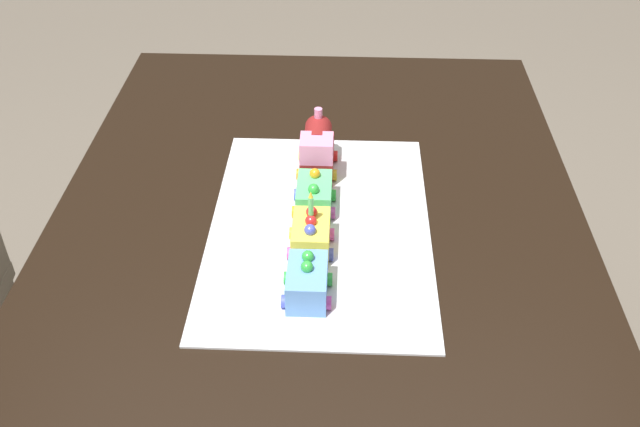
{
  "coord_description": "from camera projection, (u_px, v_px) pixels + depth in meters",
  "views": [
    {
      "loc": [
        1.05,
        0.05,
        1.57
      ],
      "look_at": [
        0.02,
        0.01,
        0.77
      ],
      "focal_mm": 40.57,
      "sensor_mm": 36.0,
      "label": 1
    }
  ],
  "objects": [
    {
      "name": "dining_table",
      "position": [
        318.0,
        264.0,
        1.41
      ],
      "size": [
        1.4,
        1.0,
        0.74
      ],
      "color": "black",
      "rests_on": "ground"
    },
    {
      "name": "cake_board",
      "position": [
        320.0,
        227.0,
        1.32
      ],
      "size": [
        0.6,
        0.4,
        0.0
      ],
      "primitive_type": "cube",
      "color": "silver",
      "rests_on": "dining_table"
    },
    {
      "name": "cake_locomotive",
      "position": [
        317.0,
        150.0,
        1.44
      ],
      "size": [
        0.14,
        0.08,
        0.12
      ],
      "color": "maroon",
      "rests_on": "cake_board"
    },
    {
      "name": "cake_car_caboose_mint_green",
      "position": [
        314.0,
        196.0,
        1.35
      ],
      "size": [
        0.1,
        0.08,
        0.07
      ],
      "color": "#59CC7A",
      "rests_on": "cake_board"
    },
    {
      "name": "cake_car_flatbed_lemon",
      "position": [
        311.0,
        235.0,
        1.25
      ],
      "size": [
        0.1,
        0.08,
        0.07
      ],
      "color": "#F4E04C",
      "rests_on": "cake_board"
    },
    {
      "name": "cake_car_tanker_sky_blue",
      "position": [
        307.0,
        282.0,
        1.16
      ],
      "size": [
        0.1,
        0.08,
        0.07
      ],
      "color": "#669EEA",
      "rests_on": "cake_board"
    },
    {
      "name": "birthday_candle",
      "position": [
        311.0,
        204.0,
        1.22
      ],
      "size": [
        0.01,
        0.01,
        0.05
      ],
      "color": "#66D872",
      "rests_on": "cake_car_flatbed_lemon"
    }
  ]
}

